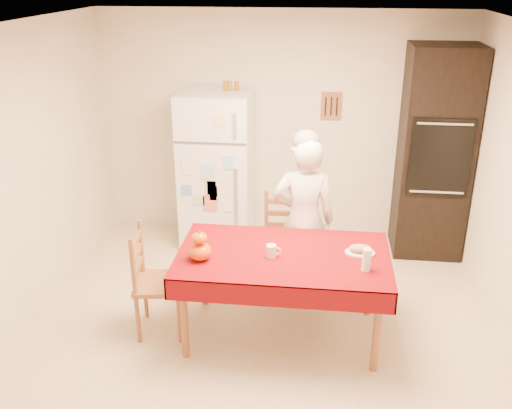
% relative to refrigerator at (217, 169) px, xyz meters
% --- Properties ---
extents(floor, '(4.50, 4.50, 0.00)m').
position_rel_refrigerator_xyz_m(floor, '(0.65, -1.88, -0.85)').
color(floor, '#BFAE8A').
rests_on(floor, ground).
extents(room_shell, '(4.02, 4.52, 2.51)m').
position_rel_refrigerator_xyz_m(room_shell, '(0.65, -1.88, 0.77)').
color(room_shell, '#ECE3C7').
rests_on(room_shell, ground).
extents(refrigerator, '(0.75, 0.74, 1.70)m').
position_rel_refrigerator_xyz_m(refrigerator, '(0.00, 0.00, 0.00)').
color(refrigerator, white).
rests_on(refrigerator, floor).
extents(oven_cabinet, '(0.70, 0.62, 2.20)m').
position_rel_refrigerator_xyz_m(oven_cabinet, '(2.28, 0.05, 0.25)').
color(oven_cabinet, black).
rests_on(oven_cabinet, floor).
extents(dining_table, '(1.70, 1.00, 0.76)m').
position_rel_refrigerator_xyz_m(dining_table, '(0.85, -1.72, -0.16)').
color(dining_table, brown).
rests_on(dining_table, floor).
extents(chair_far, '(0.42, 0.40, 0.95)m').
position_rel_refrigerator_xyz_m(chair_far, '(0.80, -0.92, -0.34)').
color(chair_far, brown).
rests_on(chair_far, floor).
extents(chair_left, '(0.45, 0.47, 0.95)m').
position_rel_refrigerator_xyz_m(chair_left, '(-0.23, -1.78, -0.34)').
color(chair_left, brown).
rests_on(chair_left, floor).
extents(seated_woman, '(0.60, 0.43, 1.56)m').
position_rel_refrigerator_xyz_m(seated_woman, '(0.98, -1.09, -0.07)').
color(seated_woman, silver).
rests_on(seated_woman, floor).
extents(coffee_mug, '(0.08, 0.08, 0.10)m').
position_rel_refrigerator_xyz_m(coffee_mug, '(0.76, -1.77, -0.04)').
color(coffee_mug, silver).
rests_on(coffee_mug, dining_table).
extents(pumpkin_lower, '(0.18, 0.18, 0.14)m').
position_rel_refrigerator_xyz_m(pumpkin_lower, '(0.21, -1.88, -0.02)').
color(pumpkin_lower, '#D13804').
rests_on(pumpkin_lower, dining_table).
extents(pumpkin_upper, '(0.12, 0.12, 0.09)m').
position_rel_refrigerator_xyz_m(pumpkin_upper, '(0.21, -1.88, 0.10)').
color(pumpkin_upper, '#C74A04').
rests_on(pumpkin_upper, pumpkin_lower).
extents(wine_glass, '(0.07, 0.07, 0.18)m').
position_rel_refrigerator_xyz_m(wine_glass, '(1.49, -1.90, -0.00)').
color(wine_glass, white).
rests_on(wine_glass, dining_table).
extents(bread_plate, '(0.24, 0.24, 0.02)m').
position_rel_refrigerator_xyz_m(bread_plate, '(1.46, -1.64, -0.08)').
color(bread_plate, silver).
rests_on(bread_plate, dining_table).
extents(bread_loaf, '(0.18, 0.10, 0.06)m').
position_rel_refrigerator_xyz_m(bread_loaf, '(1.46, -1.64, -0.04)').
color(bread_loaf, tan).
rests_on(bread_loaf, bread_plate).
extents(spice_jar_left, '(0.05, 0.05, 0.10)m').
position_rel_refrigerator_xyz_m(spice_jar_left, '(0.11, 0.05, 0.90)').
color(spice_jar_left, '#8D5419').
rests_on(spice_jar_left, refrigerator).
extents(spice_jar_mid, '(0.05, 0.05, 0.10)m').
position_rel_refrigerator_xyz_m(spice_jar_mid, '(0.14, 0.05, 0.90)').
color(spice_jar_mid, '#90591A').
rests_on(spice_jar_mid, refrigerator).
extents(spice_jar_right, '(0.05, 0.05, 0.10)m').
position_rel_refrigerator_xyz_m(spice_jar_right, '(0.22, 0.05, 0.90)').
color(spice_jar_right, brown).
rests_on(spice_jar_right, refrigerator).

